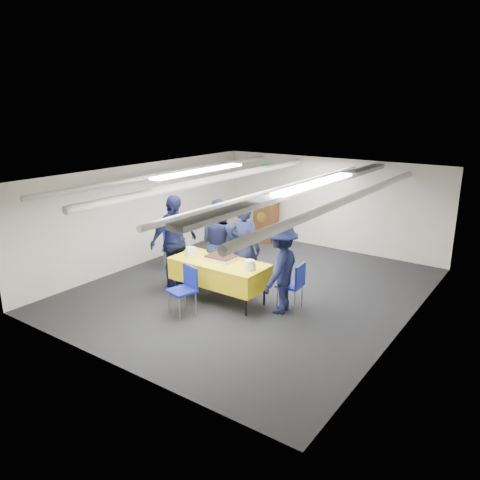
# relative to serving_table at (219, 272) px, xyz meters

# --- Properties ---
(ground) EXTENTS (7.00, 7.00, 0.00)m
(ground) POSITION_rel_serving_table_xyz_m (0.22, 0.79, -0.56)
(ground) COLOR black
(ground) RESTS_ON ground
(room_shell) EXTENTS (6.00, 7.00, 2.30)m
(room_shell) POSITION_rel_serving_table_xyz_m (0.31, 1.20, 1.25)
(room_shell) COLOR silver
(room_shell) RESTS_ON ground
(serving_table) EXTENTS (1.87, 0.84, 0.77)m
(serving_table) POSITION_rel_serving_table_xyz_m (0.00, 0.00, 0.00)
(serving_table) COLOR black
(serving_table) RESTS_ON ground
(sheet_cake) EXTENTS (0.54, 0.42, 0.09)m
(sheet_cake) POSITION_rel_serving_table_xyz_m (-0.01, 0.08, 0.26)
(sheet_cake) COLOR white
(sheet_cake) RESTS_ON serving_table
(plate_stack_left) EXTENTS (0.22, 0.22, 0.17)m
(plate_stack_left) POSITION_rel_serving_table_xyz_m (-0.65, -0.05, 0.29)
(plate_stack_left) COLOR white
(plate_stack_left) RESTS_ON serving_table
(plate_stack_right) EXTENTS (0.20, 0.20, 0.18)m
(plate_stack_right) POSITION_rel_serving_table_xyz_m (0.73, -0.05, 0.29)
(plate_stack_right) COLOR white
(plate_stack_right) RESTS_ON serving_table
(podium) EXTENTS (0.62, 0.53, 1.25)m
(podium) POSITION_rel_serving_table_xyz_m (-1.38, 3.84, 0.05)
(podium) COLOR brown
(podium) RESTS_ON ground
(chair_near) EXTENTS (0.51, 0.51, 0.87)m
(chair_near) POSITION_rel_serving_table_xyz_m (-0.11, -0.82, -0.03)
(chair_near) COLOR gray
(chair_near) RESTS_ON ground
(chair_right) EXTENTS (0.46, 0.46, 0.87)m
(chair_right) POSITION_rel_serving_table_xyz_m (1.36, 0.44, -0.03)
(chair_right) COLOR gray
(chair_right) RESTS_ON ground
(chair_left) EXTENTS (0.59, 0.59, 0.87)m
(chair_left) POSITION_rel_serving_table_xyz_m (-2.06, 0.91, -0.03)
(chair_left) COLOR gray
(chair_left) RESTS_ON ground
(sailor_a) EXTENTS (0.69, 0.47, 1.81)m
(sailor_a) POSITION_rel_serving_table_xyz_m (0.16, 0.60, 0.35)
(sailor_a) COLOR black
(sailor_a) RESTS_ON ground
(sailor_b) EXTENTS (0.99, 0.84, 1.80)m
(sailor_b) POSITION_rel_serving_table_xyz_m (-0.43, 0.59, 0.34)
(sailor_b) COLOR black
(sailor_b) RESTS_ON ground
(sailor_c) EXTENTS (0.63, 1.17, 1.89)m
(sailor_c) POSITION_rel_serving_table_xyz_m (-1.16, 0.03, 0.39)
(sailor_c) COLOR black
(sailor_c) RESTS_ON ground
(sailor_d) EXTENTS (0.73, 1.12, 1.63)m
(sailor_d) POSITION_rel_serving_table_xyz_m (1.20, 0.22, 0.25)
(sailor_d) COLOR black
(sailor_d) RESTS_ON ground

